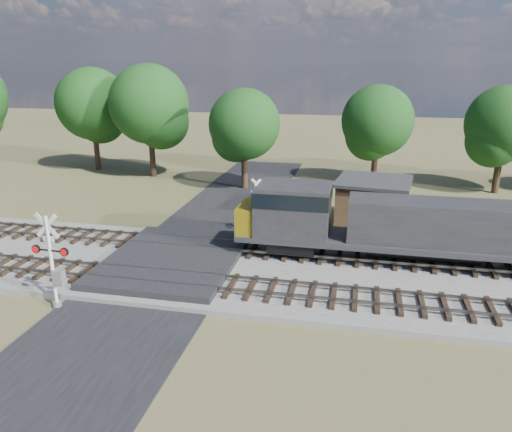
# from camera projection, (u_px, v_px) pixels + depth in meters

# --- Properties ---
(ground) EXTENTS (160.00, 160.00, 0.00)m
(ground) POSITION_uv_depth(u_px,v_px,m) (170.00, 270.00, 27.31)
(ground) COLOR #4E532C
(ground) RESTS_ON ground
(ballast_bed) EXTENTS (140.00, 10.00, 0.30)m
(ballast_bed) POSITION_uv_depth(u_px,v_px,m) (356.00, 280.00, 25.73)
(ballast_bed) COLOR gray
(ballast_bed) RESTS_ON ground
(road) EXTENTS (7.00, 60.00, 0.08)m
(road) POSITION_uv_depth(u_px,v_px,m) (170.00, 269.00, 27.30)
(road) COLOR black
(road) RESTS_ON ground
(crossing_panel) EXTENTS (7.00, 9.00, 0.62)m
(crossing_panel) POSITION_uv_depth(u_px,v_px,m) (173.00, 261.00, 27.68)
(crossing_panel) COLOR #262628
(crossing_panel) RESTS_ON ground
(track_near) EXTENTS (140.00, 2.60, 0.33)m
(track_near) POSITION_uv_depth(u_px,v_px,m) (214.00, 284.00, 24.70)
(track_near) COLOR black
(track_near) RESTS_ON ballast_bed
(track_far) EXTENTS (140.00, 2.60, 0.33)m
(track_far) POSITION_uv_depth(u_px,v_px,m) (239.00, 248.00, 29.36)
(track_far) COLOR black
(track_far) RESTS_ON ballast_bed
(crossing_signal_near) EXTENTS (1.86, 0.40, 4.62)m
(crossing_signal_near) POSITION_uv_depth(u_px,v_px,m) (54.00, 270.00, 22.59)
(crossing_signal_near) COLOR silver
(crossing_signal_near) RESTS_ON ground
(crossing_signal_far) EXTENTS (1.55, 0.43, 3.89)m
(crossing_signal_far) POSITION_uv_depth(u_px,v_px,m) (257.00, 213.00, 32.01)
(crossing_signal_far) COLOR silver
(crossing_signal_far) RESTS_ON ground
(equipment_shed) EXTENTS (5.41, 5.41, 3.29)m
(equipment_shed) POSITION_uv_depth(u_px,v_px,m) (372.00, 203.00, 34.00)
(equipment_shed) COLOR #482E1F
(equipment_shed) RESTS_ON ground
(treeline) EXTENTS (79.39, 12.19, 11.58)m
(treeline) POSITION_uv_depth(u_px,v_px,m) (287.00, 111.00, 43.65)
(treeline) COLOR black
(treeline) RESTS_ON ground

